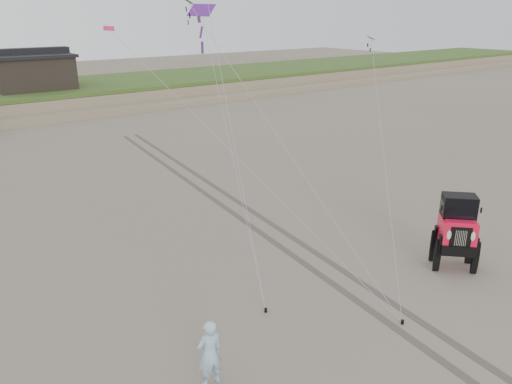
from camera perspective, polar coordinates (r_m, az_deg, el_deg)
ground at (r=14.90m, az=9.21°, el=-12.08°), size 160.00×160.00×0.00m
dune_ridge at (r=47.39m, az=-26.37°, el=9.30°), size 160.00×14.25×1.73m
cabin at (r=47.05m, az=-24.28°, el=12.54°), size 6.40×5.40×3.35m
jeep at (r=17.20m, az=21.84°, el=-5.13°), size 5.35×5.23×1.95m
man at (r=11.47m, az=-5.32°, el=-17.88°), size 0.62×0.44×1.62m
stake_main at (r=14.16m, az=1.12°, el=-13.36°), size 0.08×0.08×0.12m
stake_aux at (r=14.24m, az=16.39°, el=-14.07°), size 0.08×0.08×0.12m
tire_tracks at (r=21.50m, az=-2.73°, el=-1.50°), size 5.22×29.74×0.01m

